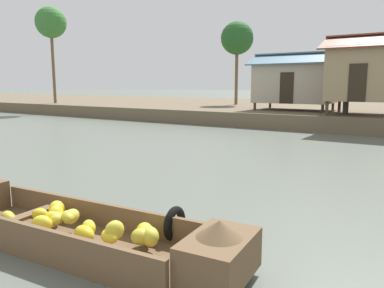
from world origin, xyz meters
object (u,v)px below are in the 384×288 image
banana_boat (71,227)px  stilt_house_mid_left (364,73)px  palm_tree_mid (51,23)px  vendor_person (346,97)px  palm_tree_far (237,39)px  stilt_house_left (295,82)px

banana_boat → stilt_house_mid_left: size_ratio=1.36×
palm_tree_mid → vendor_person: 24.02m
palm_tree_mid → banana_boat: bearing=-37.2°
palm_tree_far → stilt_house_left: bearing=-34.4°
palm_tree_mid → vendor_person: (23.35, -0.22, -5.64)m
stilt_house_left → vendor_person: bearing=-34.5°
stilt_house_left → vendor_person: 4.23m
stilt_house_left → palm_tree_far: palm_tree_far is taller
palm_tree_mid → vendor_person: palm_tree_mid is taller
palm_tree_far → vendor_person: (9.33, -6.40, -4.13)m
stilt_house_mid_left → palm_tree_mid: (-24.01, -0.40, 4.43)m
stilt_house_mid_left → vendor_person: 1.50m
banana_boat → stilt_house_left: (-2.77, 19.37, 2.26)m
palm_tree_mid → stilt_house_left: bearing=6.1°
vendor_person → palm_tree_far: bearing=145.5°
stilt_house_left → palm_tree_far: 7.90m
banana_boat → palm_tree_far: palm_tree_far is taller
stilt_house_left → stilt_house_mid_left: stilt_house_mid_left is taller
palm_tree_far → vendor_person: palm_tree_far is taller
banana_boat → stilt_house_mid_left: 17.88m
stilt_house_mid_left → palm_tree_far: size_ratio=0.64×
palm_tree_mid → palm_tree_far: bearing=23.8°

